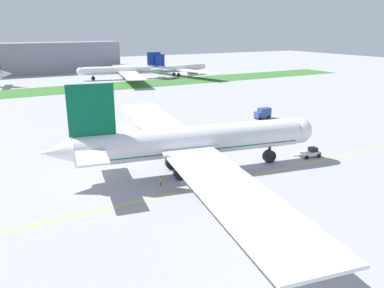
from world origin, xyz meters
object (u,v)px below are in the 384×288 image
(airliner_foreground, at_px, (190,142))
(parked_airliner_far_outer, at_px, (179,68))
(parked_airliner_far_right, at_px, (124,70))
(pushback_tug, at_px, (311,153))
(ground_crew_wingwalker_port, at_px, (161,180))
(service_truck_baggage_loader, at_px, (263,113))

(airliner_foreground, xyz_separation_m, parked_airliner_far_outer, (67.46, 136.06, -1.72))
(airliner_foreground, relative_size, parked_airliner_far_right, 1.08)
(pushback_tug, distance_m, parked_airliner_far_right, 142.72)
(airliner_foreground, relative_size, parked_airliner_far_outer, 1.31)
(airliner_foreground, xyz_separation_m, parked_airliner_far_right, (35.59, 137.72, -1.32))
(airliner_foreground, bearing_deg, ground_crew_wingwalker_port, -156.22)
(service_truck_baggage_loader, distance_m, parked_airliner_far_right, 109.01)
(service_truck_baggage_loader, bearing_deg, pushback_tug, -113.09)
(parked_airliner_far_right, bearing_deg, airliner_foreground, -104.49)
(pushback_tug, xyz_separation_m, ground_crew_wingwalker_port, (-34.47, 1.34, 0.10))
(airliner_foreground, bearing_deg, parked_airliner_far_outer, 63.63)
(parked_airliner_far_outer, bearing_deg, parked_airliner_far_right, 177.02)
(airliner_foreground, distance_m, ground_crew_wingwalker_port, 9.67)
(airliner_foreground, height_order, pushback_tug, airliner_foreground)
(pushback_tug, bearing_deg, parked_airliner_far_outer, 73.91)
(pushback_tug, relative_size, service_truck_baggage_loader, 1.25)
(parked_airliner_far_right, bearing_deg, pushback_tug, -93.50)
(airliner_foreground, xyz_separation_m, service_truck_baggage_loader, (41.19, 28.89, -4.32))
(airliner_foreground, xyz_separation_m, ground_crew_wingwalker_port, (-7.60, -3.35, -4.95))
(airliner_foreground, height_order, parked_airliner_far_outer, airliner_foreground)
(airliner_foreground, distance_m, pushback_tug, 27.74)
(parked_airliner_far_right, xyz_separation_m, parked_airliner_far_outer, (31.87, -1.66, -0.40))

